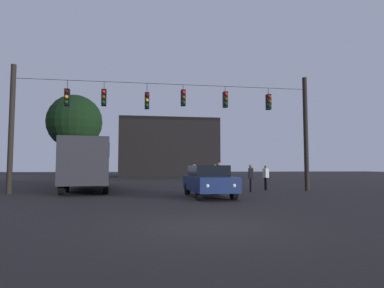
{
  "coord_description": "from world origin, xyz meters",
  "views": [
    {
      "loc": [
        -1.59,
        -7.83,
        1.41
      ],
      "look_at": [
        1.44,
        11.57,
        2.83
      ],
      "focal_mm": 30.72,
      "sensor_mm": 36.0,
      "label": 1
    }
  ],
  "objects_px": {
    "car_near_right": "(209,180)",
    "tree_behind_building": "(75,122)",
    "pedestrian_crossing_left": "(215,177)",
    "pedestrian_trailing": "(194,176)",
    "tree_left_silhouette": "(77,128)",
    "pedestrian_crossing_right": "(219,174)",
    "city_bus": "(89,161)",
    "pedestrian_crossing_center": "(266,176)",
    "pedestrian_near_bus": "(251,176)"
  },
  "relations": [
    {
      "from": "city_bus",
      "to": "pedestrian_crossing_center",
      "type": "relative_size",
      "value": 7.13
    },
    {
      "from": "city_bus",
      "to": "pedestrian_trailing",
      "type": "xyz_separation_m",
      "value": [
        6.45,
        -3.28,
        -0.96
      ]
    },
    {
      "from": "pedestrian_near_bus",
      "to": "tree_behind_building",
      "type": "relative_size",
      "value": 0.17
    },
    {
      "from": "pedestrian_near_bus",
      "to": "tree_left_silhouette",
      "type": "bearing_deg",
      "value": 118.96
    },
    {
      "from": "pedestrian_crossing_center",
      "to": "pedestrian_trailing",
      "type": "distance_m",
      "value": 4.86
    },
    {
      "from": "tree_left_silhouette",
      "to": "pedestrian_trailing",
      "type": "bearing_deg",
      "value": -66.29
    },
    {
      "from": "pedestrian_crossing_center",
      "to": "pedestrian_trailing",
      "type": "xyz_separation_m",
      "value": [
        -4.77,
        -0.9,
        0.03
      ]
    },
    {
      "from": "pedestrian_trailing",
      "to": "tree_behind_building",
      "type": "height_order",
      "value": "tree_behind_building"
    },
    {
      "from": "tree_left_silhouette",
      "to": "tree_behind_building",
      "type": "distance_m",
      "value": 7.55
    },
    {
      "from": "car_near_right",
      "to": "tree_behind_building",
      "type": "relative_size",
      "value": 0.46
    },
    {
      "from": "pedestrian_near_bus",
      "to": "tree_left_silhouette",
      "type": "distance_m",
      "value": 31.33
    },
    {
      "from": "pedestrian_crossing_right",
      "to": "tree_left_silhouette",
      "type": "height_order",
      "value": "tree_left_silhouette"
    },
    {
      "from": "pedestrian_crossing_left",
      "to": "pedestrian_crossing_right",
      "type": "height_order",
      "value": "pedestrian_crossing_right"
    },
    {
      "from": "city_bus",
      "to": "tree_behind_building",
      "type": "xyz_separation_m",
      "value": [
        -4.0,
        15.7,
        4.65
      ]
    },
    {
      "from": "pedestrian_crossing_center",
      "to": "tree_behind_building",
      "type": "xyz_separation_m",
      "value": [
        -15.22,
        18.07,
        5.63
      ]
    },
    {
      "from": "tree_behind_building",
      "to": "tree_left_silhouette",
      "type": "bearing_deg",
      "value": 98.84
    },
    {
      "from": "pedestrian_trailing",
      "to": "pedestrian_crossing_left",
      "type": "bearing_deg",
      "value": -20.05
    },
    {
      "from": "city_bus",
      "to": "pedestrian_trailing",
      "type": "relative_size",
      "value": 6.95
    },
    {
      "from": "pedestrian_crossing_left",
      "to": "tree_left_silhouette",
      "type": "xyz_separation_m",
      "value": [
        -12.77,
        26.86,
        5.78
      ]
    },
    {
      "from": "city_bus",
      "to": "tree_behind_building",
      "type": "relative_size",
      "value": 1.17
    },
    {
      "from": "pedestrian_crossing_right",
      "to": "tree_left_silhouette",
      "type": "relative_size",
      "value": 0.18
    },
    {
      "from": "pedestrian_crossing_right",
      "to": "city_bus",
      "type": "bearing_deg",
      "value": 164.93
    },
    {
      "from": "tree_left_silhouette",
      "to": "pedestrian_near_bus",
      "type": "bearing_deg",
      "value": -61.04
    },
    {
      "from": "pedestrian_crossing_right",
      "to": "tree_left_silhouette",
      "type": "distance_m",
      "value": 29.24
    },
    {
      "from": "car_near_right",
      "to": "tree_behind_building",
      "type": "xyz_separation_m",
      "value": [
        -10.6,
        22.45,
        5.72
      ]
    },
    {
      "from": "city_bus",
      "to": "pedestrian_crossing_left",
      "type": "bearing_deg",
      "value": -25.96
    },
    {
      "from": "pedestrian_crossing_left",
      "to": "pedestrian_crossing_right",
      "type": "bearing_deg",
      "value": 67.67
    },
    {
      "from": "car_near_right",
      "to": "pedestrian_crossing_right",
      "type": "bearing_deg",
      "value": 70.31
    },
    {
      "from": "car_near_right",
      "to": "pedestrian_crossing_left",
      "type": "distance_m",
      "value": 3.22
    },
    {
      "from": "pedestrian_crossing_right",
      "to": "tree_left_silhouette",
      "type": "xyz_separation_m",
      "value": [
        -13.38,
        25.37,
        5.7
      ]
    },
    {
      "from": "pedestrian_crossing_center",
      "to": "pedestrian_crossing_right",
      "type": "height_order",
      "value": "pedestrian_crossing_right"
    },
    {
      "from": "pedestrian_trailing",
      "to": "pedestrian_crossing_center",
      "type": "bearing_deg",
      "value": 10.71
    },
    {
      "from": "pedestrian_crossing_center",
      "to": "pedestrian_near_bus",
      "type": "xyz_separation_m",
      "value": [
        -1.48,
        -1.4,
        0.02
      ]
    },
    {
      "from": "pedestrian_crossing_right",
      "to": "pedestrian_trailing",
      "type": "bearing_deg",
      "value": -148.92
    },
    {
      "from": "pedestrian_crossing_left",
      "to": "car_near_right",
      "type": "bearing_deg",
      "value": -108.37
    },
    {
      "from": "pedestrian_crossing_left",
      "to": "tree_behind_building",
      "type": "relative_size",
      "value": 0.17
    },
    {
      "from": "pedestrian_crossing_left",
      "to": "pedestrian_trailing",
      "type": "distance_m",
      "value": 1.23
    },
    {
      "from": "pedestrian_crossing_left",
      "to": "pedestrian_trailing",
      "type": "relative_size",
      "value": 0.99
    },
    {
      "from": "city_bus",
      "to": "tree_left_silhouette",
      "type": "distance_m",
      "value": 24.21
    },
    {
      "from": "pedestrian_trailing",
      "to": "tree_behind_building",
      "type": "distance_m",
      "value": 22.38
    },
    {
      "from": "pedestrian_trailing",
      "to": "tree_left_silhouette",
      "type": "xyz_separation_m",
      "value": [
        -11.61,
        26.44,
        5.78
      ]
    },
    {
      "from": "pedestrian_crossing_center",
      "to": "pedestrian_crossing_right",
      "type": "relative_size",
      "value": 0.9
    },
    {
      "from": "car_near_right",
      "to": "tree_behind_building",
      "type": "distance_m",
      "value": 25.48
    },
    {
      "from": "pedestrian_crossing_center",
      "to": "city_bus",
      "type": "bearing_deg",
      "value": 168.03
    },
    {
      "from": "pedestrian_near_bus",
      "to": "tree_left_silhouette",
      "type": "xyz_separation_m",
      "value": [
        -14.91,
        26.94,
        5.78
      ]
    },
    {
      "from": "pedestrian_crossing_center",
      "to": "tree_left_silhouette",
      "type": "bearing_deg",
      "value": 122.68
    },
    {
      "from": "car_near_right",
      "to": "tree_behind_building",
      "type": "bearing_deg",
      "value": 115.27
    },
    {
      "from": "pedestrian_crossing_right",
      "to": "pedestrian_near_bus",
      "type": "distance_m",
      "value": 2.19
    },
    {
      "from": "car_near_right",
      "to": "tree_left_silhouette",
      "type": "distance_m",
      "value": 32.67
    },
    {
      "from": "car_near_right",
      "to": "pedestrian_crossing_right",
      "type": "distance_m",
      "value": 4.83
    }
  ]
}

